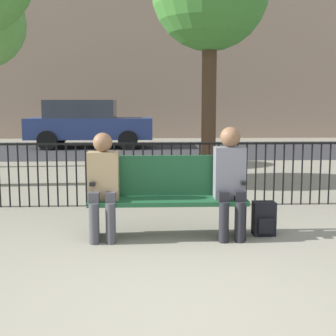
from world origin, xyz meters
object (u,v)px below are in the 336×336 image
at_px(seated_person_1, 230,176).
at_px(park_bench, 168,193).
at_px(seated_person_0, 103,180).
at_px(parked_car_0, 88,123).
at_px(backpack, 264,219).

bearing_deg(seated_person_1, park_bench, 169.72).
distance_m(seated_person_0, parked_car_0, 11.04).
xyz_separation_m(backpack, parked_car_0, (-3.40, 10.83, 0.65)).
xyz_separation_m(park_bench, seated_person_1, (0.69, -0.13, 0.22)).
xyz_separation_m(park_bench, seated_person_0, (-0.72, -0.13, 0.18)).
bearing_deg(seated_person_1, seated_person_0, -179.87).
bearing_deg(seated_person_0, seated_person_1, 0.13).
bearing_deg(backpack, seated_person_0, -177.09).
xyz_separation_m(seated_person_0, seated_person_1, (1.42, 0.00, 0.04)).
distance_m(seated_person_0, seated_person_1, 1.42).
height_order(park_bench, seated_person_1, seated_person_1).
relative_size(park_bench, seated_person_0, 1.48).
height_order(seated_person_1, backpack, seated_person_1).
relative_size(seated_person_0, parked_car_0, 0.29).
bearing_deg(park_bench, seated_person_0, -169.87).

